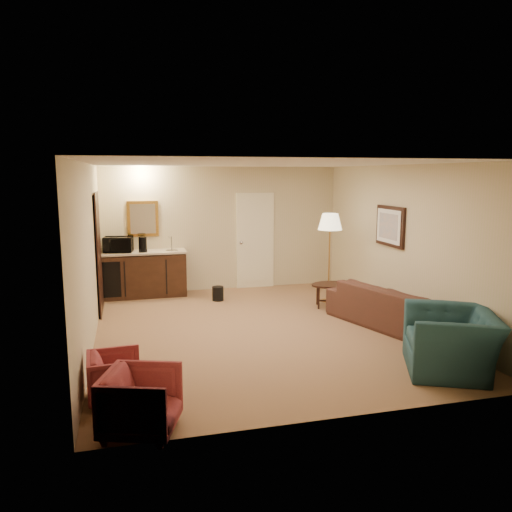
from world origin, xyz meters
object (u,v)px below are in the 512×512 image
at_px(waste_bin, 218,294).
at_px(teal_armchair, 451,331).
at_px(rose_chair_near, 116,374).
at_px(floor_lamp, 329,258).
at_px(wetbar_cabinet, 145,274).
at_px(sofa, 394,300).
at_px(rose_chair_far, 141,399).
at_px(microwave, 118,243).
at_px(coffee_maker, 143,244).
at_px(coffee_table, 332,295).

bearing_deg(waste_bin, teal_armchair, -62.35).
xyz_separation_m(rose_chair_near, floor_lamp, (3.92, 3.40, 0.57)).
bearing_deg(wetbar_cabinet, sofa, -39.24).
relative_size(sofa, rose_chair_far, 3.34).
height_order(floor_lamp, microwave, floor_lamp).
height_order(rose_chair_near, waste_bin, rose_chair_near).
bearing_deg(microwave, sofa, -27.05).
distance_m(sofa, teal_armchair, 1.83).
distance_m(wetbar_cabinet, coffee_maker, 0.62).
xyz_separation_m(waste_bin, coffee_maker, (-1.38, 0.64, 0.93)).
xyz_separation_m(sofa, rose_chair_near, (-4.30, -1.62, -0.16)).
bearing_deg(sofa, waste_bin, 27.69).
distance_m(teal_armchair, coffee_table, 3.22).
bearing_deg(microwave, teal_armchair, -41.72).
bearing_deg(teal_armchair, rose_chair_far, -56.21).
height_order(teal_armchair, floor_lamp, floor_lamp).
bearing_deg(coffee_table, rose_chair_near, -141.81).
distance_m(wetbar_cabinet, floor_lamp, 3.69).
relative_size(sofa, rose_chair_near, 3.91).
distance_m(floor_lamp, waste_bin, 2.27).
distance_m(teal_armchair, rose_chair_far, 3.85).
bearing_deg(waste_bin, microwave, 158.32).
bearing_deg(wetbar_cabinet, coffee_maker, -109.98).
xyz_separation_m(teal_armchair, floor_lamp, (-0.13, 3.60, 0.35)).
xyz_separation_m(wetbar_cabinet, rose_chair_near, (-0.50, -4.72, -0.17)).
bearing_deg(coffee_table, microwave, 155.53).
bearing_deg(coffee_table, sofa, -70.64).
xyz_separation_m(sofa, floor_lamp, (-0.38, 1.78, 0.41)).
distance_m(wetbar_cabinet, microwave, 0.82).
relative_size(wetbar_cabinet, waste_bin, 5.91).
relative_size(rose_chair_near, coffee_maker, 1.96).
relative_size(rose_chair_far, waste_bin, 2.48).
height_order(wetbar_cabinet, coffee_maker, coffee_maker).
xyz_separation_m(wetbar_cabinet, floor_lamp, (3.42, -1.32, 0.40)).
bearing_deg(floor_lamp, sofa, -77.90).
distance_m(coffee_table, microwave, 4.28).
relative_size(floor_lamp, coffee_maker, 5.74).
relative_size(coffee_table, waste_bin, 2.79).
relative_size(wetbar_cabinet, teal_armchair, 1.39).
relative_size(wetbar_cabinet, microwave, 2.99).
height_order(coffee_table, waste_bin, coffee_table).
bearing_deg(coffee_table, floor_lamp, 75.46).
bearing_deg(rose_chair_far, floor_lamp, -22.31).
relative_size(sofa, teal_armchair, 1.95).
xyz_separation_m(rose_chair_near, rose_chair_far, (0.25, -0.80, 0.05)).
height_order(teal_armchair, microwave, microwave).
bearing_deg(teal_armchair, coffee_table, -150.96).
xyz_separation_m(wetbar_cabinet, microwave, (-0.50, 0.02, 0.65)).
distance_m(wetbar_cabinet, sofa, 4.91).
xyz_separation_m(teal_armchair, coffee_maker, (-3.58, 4.84, 0.55)).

